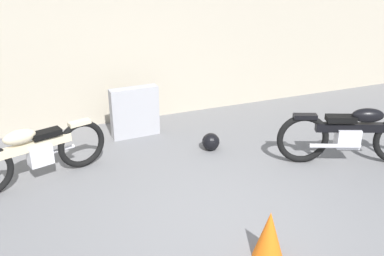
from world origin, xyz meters
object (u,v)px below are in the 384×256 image
(traffic_cone, at_px, (269,235))
(stone_marker, at_px, (135,112))
(motorcycle_cream, at_px, (34,152))
(motorcycle_black, at_px, (353,134))
(helmet, at_px, (211,142))

(traffic_cone, bearing_deg, stone_marker, 97.30)
(motorcycle_cream, height_order, motorcycle_black, motorcycle_black)
(motorcycle_black, bearing_deg, traffic_cone, -125.43)
(stone_marker, relative_size, helmet, 3.06)
(helmet, relative_size, traffic_cone, 0.50)
(motorcycle_cream, distance_m, motorcycle_black, 4.47)
(traffic_cone, distance_m, motorcycle_black, 2.63)
(helmet, height_order, motorcycle_black, motorcycle_black)
(stone_marker, height_order, motorcycle_black, motorcycle_black)
(helmet, distance_m, traffic_cone, 2.59)
(helmet, relative_size, motorcycle_cream, 0.14)
(traffic_cone, bearing_deg, motorcycle_black, 31.67)
(stone_marker, xyz_separation_m, motorcycle_cream, (-1.64, -0.98, 0.01))
(traffic_cone, xyz_separation_m, motorcycle_black, (2.23, 1.38, 0.19))
(helmet, xyz_separation_m, motorcycle_cream, (-2.59, 0.00, 0.30))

